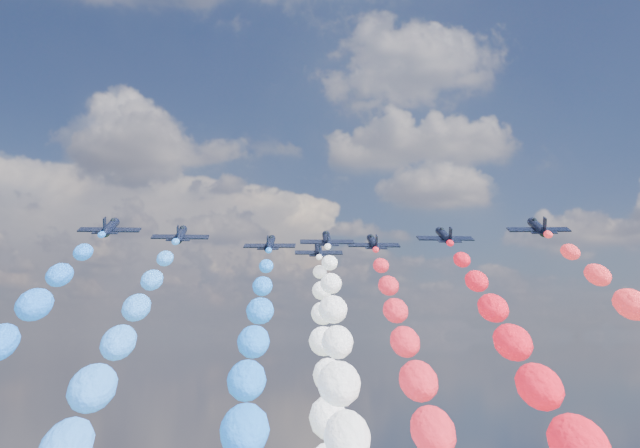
{
  "coord_description": "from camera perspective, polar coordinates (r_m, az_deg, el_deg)",
  "views": [
    {
      "loc": [
        -2.63,
        -126.93,
        88.79
      ],
      "look_at": [
        0.0,
        4.0,
        107.34
      ],
      "focal_mm": 44.66,
      "sensor_mm": 36.0,
      "label": 1
    }
  ],
  "objects": [
    {
      "name": "jet_0",
      "position": [
        125.68,
        -14.8,
        -0.23
      ],
      "size": [
        9.82,
        12.98,
        6.71
      ],
      "primitive_type": null,
      "rotation": [
        0.34,
        0.0,
        0.05
      ],
      "color": "black"
    },
    {
      "name": "jet_1",
      "position": [
        132.11,
        -9.95,
        -0.74
      ],
      "size": [
        9.81,
        12.98,
        6.71
      ],
      "primitive_type": null,
      "rotation": [
        0.34,
        0.0,
        0.05
      ],
      "color": "black"
    },
    {
      "name": "jet_2",
      "position": [
        143.07,
        -3.61,
        -1.4
      ],
      "size": [
        9.77,
        12.95,
        6.71
      ],
      "primitive_type": null,
      "rotation": [
        0.34,
        0.0,
        -0.05
      ],
      "color": "black"
    },
    {
      "name": "jet_3",
      "position": [
        136.94,
        0.49,
        -1.12
      ],
      "size": [
        9.32,
        12.62,
        6.71
      ],
      "primitive_type": null,
      "rotation": [
        0.34,
        0.0,
        0.01
      ],
      "color": "black"
    },
    {
      "name": "jet_4",
      "position": [
        154.48,
        -0.1,
        -1.91
      ],
      "size": [
        9.33,
        12.63,
        6.71
      ],
      "primitive_type": null,
      "rotation": [
        0.34,
        0.0,
        0.01
      ],
      "color": "black"
    },
    {
      "name": "jet_5",
      "position": [
        142.09,
        3.83,
        -1.36
      ],
      "size": [
        9.76,
        12.94,
        6.71
      ],
      "primitive_type": null,
      "rotation": [
        0.34,
        0.0,
        0.05
      ],
      "color": "black"
    },
    {
      "name": "jet_6",
      "position": [
        133.69,
        8.91,
        -0.85
      ],
      "size": [
        9.74,
        12.92,
        6.71
      ],
      "primitive_type": null,
      "rotation": [
        0.34,
        0.0,
        0.04
      ],
      "color": "black"
    },
    {
      "name": "jet_7",
      "position": [
        125.74,
        15.33,
        -0.21
      ],
      "size": [
        9.91,
        13.05,
        6.71
      ],
      "primitive_type": null,
      "rotation": [
        0.34,
        0.0,
        -0.06
      ],
      "color": "black"
    }
  ]
}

